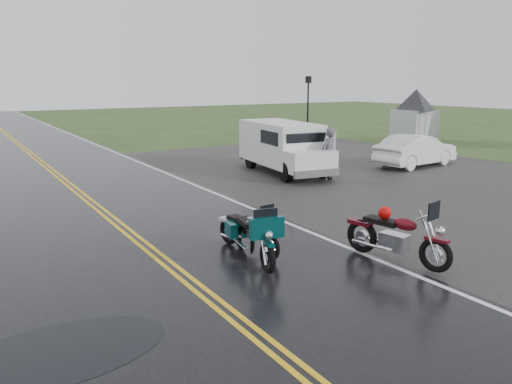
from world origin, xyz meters
TOP-DOWN VIEW (x-y plane):
  - ground at (0.00, 0.00)m, footprint 120.00×120.00m
  - road at (0.00, 10.00)m, footprint 8.00×100.00m
  - parking_pad at (11.00, 5.00)m, footprint 14.00×24.00m
  - visitor_center at (20.00, 12.00)m, footprint 16.00×10.00m
  - motorcycle_red at (4.20, -2.29)m, footprint 1.31×2.44m
  - motorcycle_teal at (1.43, -0.62)m, footprint 1.17×2.24m
  - motorcycle_silver at (1.86, -0.05)m, footprint 0.96×2.02m
  - van_white at (6.93, 6.56)m, footprint 2.68×5.53m
  - person_at_van at (8.45, 6.00)m, footprint 0.82×0.66m
  - sedan_white at (13.75, 6.45)m, footprint 4.29×1.87m
  - lamp_post_far_right at (13.85, 14.29)m, footprint 0.34×0.34m

SIDE VIEW (x-z plane):
  - ground at x=0.00m, z-range 0.00..0.00m
  - parking_pad at x=11.00m, z-range 0.00..0.03m
  - road at x=0.00m, z-range 0.00..0.04m
  - motorcycle_silver at x=1.86m, z-range 0.00..1.15m
  - motorcycle_teal at x=1.43m, z-range 0.00..1.26m
  - motorcycle_red at x=4.20m, z-range 0.00..1.37m
  - sedan_white at x=13.75m, z-range 0.00..1.37m
  - person_at_van at x=8.45m, z-range 0.00..1.97m
  - van_white at x=6.93m, z-range 0.00..2.09m
  - lamp_post_far_right at x=13.85m, z-range 0.00..3.97m
  - visitor_center at x=20.00m, z-range 0.00..4.80m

